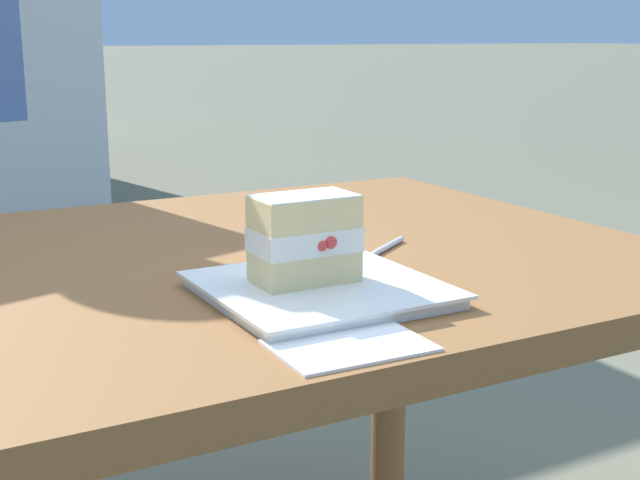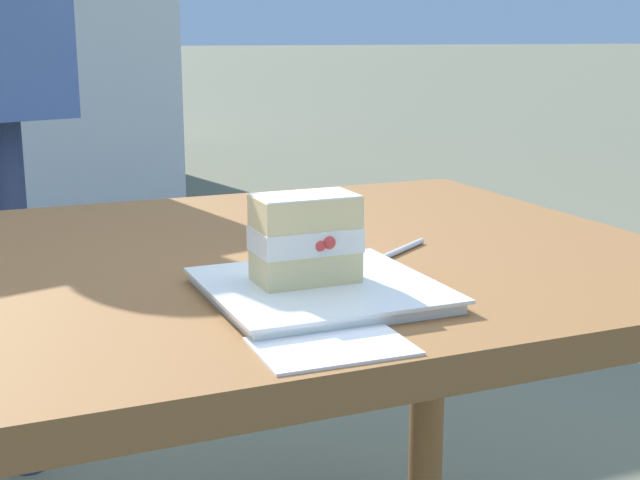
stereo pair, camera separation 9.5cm
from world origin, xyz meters
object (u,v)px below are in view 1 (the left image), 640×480
Objects in this scene: patio_table at (195,335)px; paper_napkin at (350,345)px; cake_slice at (305,238)px; dessert_fork at (374,254)px; dessert_plate at (320,290)px.

patio_table is 0.39m from paper_napkin.
cake_slice is at bearing -103.85° from paper_napkin.
dessert_fork reaches higher than paper_napkin.
dessert_fork is 0.34m from paper_napkin.
paper_napkin is at bearing 71.00° from dessert_plate.
dessert_plate is 2.16× the size of cake_slice.
patio_table is at bearing -75.10° from cake_slice.
dessert_plate reaches higher than patio_table.
dessert_plate is at bearing 127.42° from cake_slice.
patio_table is 0.26m from dessert_fork.
dessert_plate reaches higher than dessert_fork.
patio_table is 8.22× the size of dessert_fork.
cake_slice is at bearing -52.58° from dessert_plate.
cake_slice is (-0.05, 0.21, 0.17)m from patio_table.
cake_slice is 0.20m from dessert_fork.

